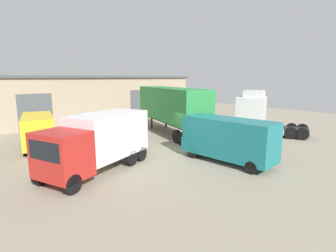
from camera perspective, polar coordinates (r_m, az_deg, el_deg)
The scene contains 9 objects.
ground_plane at distance 19.58m, azimuth 2.55°, elevation -4.73°, with size 60.00×60.00×0.00m, color gray.
warehouse_building at distance 35.30m, azimuth -19.02°, elevation 5.93°, with size 28.96×10.44×5.37m.
tractor_unit_white at distance 25.63m, azimuth 18.65°, elevation 2.62°, with size 4.69×6.62×3.98m.
container_trailer_green at distance 23.93m, azimuth 0.78°, elevation 4.56°, with size 5.23×10.61×4.24m.
box_truck_red at distance 14.90m, azimuth -15.05°, elevation -2.92°, with size 6.95×4.58×3.14m.
delivery_van_yellow at distance 21.54m, azimuth -26.41°, elevation -0.79°, with size 3.20×5.44×2.45m.
delivery_van_teal at distance 16.46m, azimuth 12.54°, elevation -2.64°, with size 2.46×5.95×2.70m.
gravel_pile at distance 32.67m, azimuth 7.94°, elevation 2.96°, with size 4.31×4.31×1.85m.
traffic_cone at distance 19.61m, azimuth -12.61°, elevation -4.20°, with size 0.40×0.40×0.55m.
Camera 1 is at (-12.92, -13.80, 5.13)m, focal length 28.00 mm.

